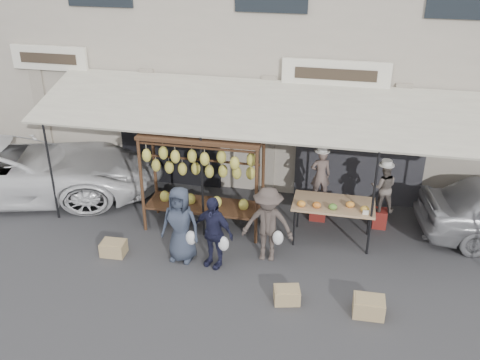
# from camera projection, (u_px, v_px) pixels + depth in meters

# --- Properties ---
(ground_plane) EXTENTS (90.00, 90.00, 0.00)m
(ground_plane) POSITION_uv_depth(u_px,v_px,m) (237.00, 271.00, 10.55)
(ground_plane) COLOR #2D2D30
(shophouse) EXTENTS (24.00, 6.15, 7.30)m
(shophouse) POSITION_uv_depth(u_px,v_px,m) (288.00, 24.00, 14.62)
(shophouse) COLOR #A69C8C
(shophouse) RESTS_ON ground_plane
(awning) EXTENTS (10.00, 2.35, 2.92)m
(awning) POSITION_uv_depth(u_px,v_px,m) (260.00, 110.00, 11.41)
(awning) COLOR beige
(awning) RESTS_ON ground_plane
(banana_rack) EXTENTS (2.60, 0.90, 2.24)m
(banana_rack) POSITION_uv_depth(u_px,v_px,m) (202.00, 165.00, 11.31)
(banana_rack) COLOR black
(banana_rack) RESTS_ON ground_plane
(produce_table) EXTENTS (1.70, 0.90, 1.04)m
(produce_table) POSITION_uv_depth(u_px,v_px,m) (334.00, 206.00, 11.15)
(produce_table) COLOR tan
(produce_table) RESTS_ON ground_plane
(vendor_left) EXTENTS (0.50, 0.39, 1.22)m
(vendor_left) POSITION_uv_depth(u_px,v_px,m) (321.00, 175.00, 11.90)
(vendor_left) COLOR #685751
(vendor_left) RESTS_ON stool_left
(vendor_right) EXTENTS (0.57, 0.46, 1.13)m
(vendor_right) POSITION_uv_depth(u_px,v_px,m) (384.00, 187.00, 11.62)
(vendor_right) COLOR #635A53
(vendor_right) RESTS_ON stool_right
(customer_left) EXTENTS (0.82, 0.57, 1.61)m
(customer_left) POSITION_uv_depth(u_px,v_px,m) (180.00, 224.00, 10.59)
(customer_left) COLOR #2D3444
(customer_left) RESTS_ON ground_plane
(customer_mid) EXTENTS (0.96, 0.63, 1.52)m
(customer_mid) POSITION_uv_depth(u_px,v_px,m) (213.00, 232.00, 10.42)
(customer_mid) COLOR #1C1D37
(customer_mid) RESTS_ON ground_plane
(customer_right) EXTENTS (1.05, 0.62, 1.60)m
(customer_right) POSITION_uv_depth(u_px,v_px,m) (268.00, 224.00, 10.59)
(customer_right) COLOR #453B36
(customer_right) RESTS_ON ground_plane
(stool_left) EXTENTS (0.37, 0.37, 0.50)m
(stool_left) POSITION_uv_depth(u_px,v_px,m) (318.00, 209.00, 12.28)
(stool_left) COLOR maroon
(stool_left) RESTS_ON ground_plane
(stool_right) EXTENTS (0.38, 0.38, 0.43)m
(stool_right) POSITION_uv_depth(u_px,v_px,m) (379.00, 218.00, 11.97)
(stool_right) COLOR maroon
(stool_right) RESTS_ON ground_plane
(crate_near_a) EXTENTS (0.53, 0.45, 0.28)m
(crate_near_a) POSITION_uv_depth(u_px,v_px,m) (287.00, 295.00, 9.66)
(crate_near_a) COLOR tan
(crate_near_a) RESTS_ON ground_plane
(crate_near_b) EXTENTS (0.55, 0.42, 0.32)m
(crate_near_b) POSITION_uv_depth(u_px,v_px,m) (369.00, 307.00, 9.34)
(crate_near_b) COLOR tan
(crate_near_b) RESTS_ON ground_plane
(crate_far) EXTENTS (0.50, 0.39, 0.29)m
(crate_far) POSITION_uv_depth(u_px,v_px,m) (114.00, 248.00, 11.01)
(crate_far) COLOR tan
(crate_far) RESTS_ON ground_plane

